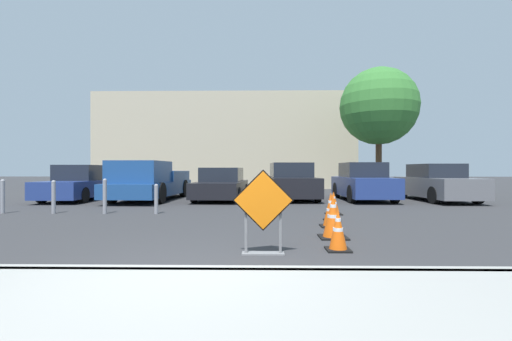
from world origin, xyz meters
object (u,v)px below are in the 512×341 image
at_px(bollard_third, 54,196).
at_px(parked_car_fourth, 363,183).
at_px(traffic_cone_fourth, 332,207).
at_px(bollard_second, 105,195).
at_px(road_closed_sign, 263,209).
at_px(parked_car_second, 222,185).
at_px(traffic_cone_fifth, 334,203).
at_px(parked_car_third, 291,183).
at_px(parked_car_fifth, 436,184).
at_px(traffic_cone_second, 333,217).
at_px(traffic_cone_nearest, 338,230).
at_px(bollard_fourth, 3,195).
at_px(pickup_truck, 148,183).
at_px(traffic_cone_third, 330,210).
at_px(parked_car_nearest, 82,184).
at_px(bollard_nearest, 156,198).

bearing_deg(bollard_third, parked_car_fourth, 23.66).
xyz_separation_m(traffic_cone_fourth, bollard_second, (-6.34, 1.25, 0.20)).
relative_size(road_closed_sign, parked_car_fourth, 0.32).
xyz_separation_m(parked_car_second, parked_car_fourth, (5.96, -0.25, 0.10)).
distance_m(traffic_cone_fifth, parked_car_third, 4.97).
relative_size(traffic_cone_fifth, parked_car_fifth, 0.15).
bearing_deg(traffic_cone_second, bollard_third, 155.22).
height_order(traffic_cone_nearest, bollard_fourth, bollard_fourth).
distance_m(traffic_cone_nearest, parked_car_third, 9.26).
height_order(pickup_truck, bollard_second, pickup_truck).
bearing_deg(traffic_cone_nearest, bollard_fourth, 153.31).
bearing_deg(traffic_cone_nearest, parked_car_second, 107.66).
relative_size(traffic_cone_fourth, bollard_fourth, 0.70).
distance_m(parked_car_fourth, bollard_third, 11.28).
height_order(traffic_cone_third, parked_car_fifth, parked_car_fifth).
xyz_separation_m(parked_car_second, parked_car_third, (2.98, 0.04, 0.09)).
relative_size(traffic_cone_fourth, bollard_third, 0.72).
xyz_separation_m(bollard_third, bollard_fourth, (-1.51, 0.00, 0.01)).
xyz_separation_m(road_closed_sign, bollard_fourth, (-7.61, 4.72, -0.17)).
bearing_deg(parked_car_fifth, bollard_third, 17.27).
relative_size(parked_car_fourth, bollard_second, 3.95).
bearing_deg(parked_car_second, parked_car_nearest, 4.95).
xyz_separation_m(pickup_truck, bollard_nearest, (1.65, -4.24, -0.27)).
bearing_deg(bollard_fourth, parked_car_fifth, 16.47).
bearing_deg(bollard_second, pickup_truck, 91.88).
distance_m(parked_car_second, bollard_nearest, 4.97).
relative_size(traffic_cone_third, parked_car_fourth, 0.19).
relative_size(traffic_cone_third, traffic_cone_fifth, 1.16).
bearing_deg(bollard_second, bollard_fourth, 180.00).
distance_m(bollard_third, bollard_fourth, 1.51).
xyz_separation_m(traffic_cone_fourth, parked_car_third, (-0.50, 6.07, 0.38)).
distance_m(road_closed_sign, bollard_nearest, 5.64).
relative_size(traffic_cone_fourth, parked_car_third, 0.17).
height_order(traffic_cone_fourth, bollard_nearest, bollard_nearest).
xyz_separation_m(road_closed_sign, traffic_cone_fourth, (1.75, 3.47, -0.36)).
distance_m(traffic_cone_third, parked_car_fifth, 8.68).
bearing_deg(bollard_fourth, road_closed_sign, -31.77).
height_order(pickup_truck, bollard_fourth, pickup_truck).
xyz_separation_m(traffic_cone_nearest, parked_car_second, (-2.93, 9.21, 0.30)).
distance_m(traffic_cone_nearest, parked_car_fifth, 10.67).
distance_m(traffic_cone_fifth, bollard_third, 8.15).
distance_m(traffic_cone_nearest, bollard_third, 8.54).
bearing_deg(parked_car_nearest, bollard_fourth, 89.58).
bearing_deg(traffic_cone_fourth, bollard_nearest, 165.52).
xyz_separation_m(traffic_cone_third, traffic_cone_fifth, (0.51, 2.11, -0.05)).
xyz_separation_m(parked_car_fifth, bollard_nearest, (-10.30, -4.38, -0.24)).
bearing_deg(parked_car_fourth, bollard_fourth, 20.20).
distance_m(traffic_cone_second, traffic_cone_fifth, 3.44).
bearing_deg(traffic_cone_nearest, parked_car_third, 89.70).
distance_m(parked_car_nearest, pickup_truck, 2.99).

